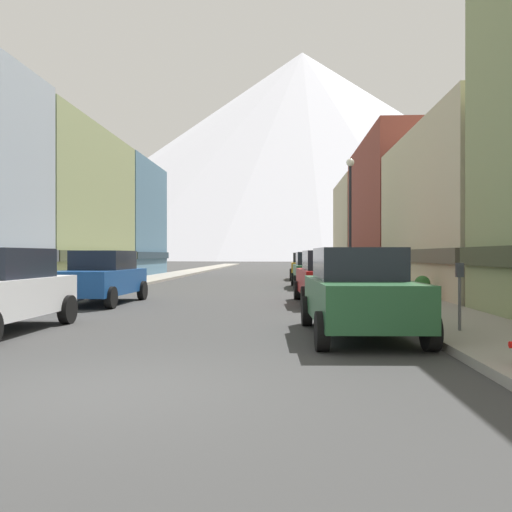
{
  "coord_description": "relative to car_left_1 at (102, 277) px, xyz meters",
  "views": [
    {
      "loc": [
        2.25,
        -6.29,
        1.64
      ],
      "look_at": [
        0.08,
        38.76,
        1.54
      ],
      "focal_mm": 37.74,
      "sensor_mm": 36.0,
      "label": 1
    }
  ],
  "objects": [
    {
      "name": "ground_plane",
      "position": [
        3.8,
        -11.5,
        -0.9
      ],
      "size": [
        400.0,
        400.0,
        0.0
      ],
      "primitive_type": "plane",
      "color": "#383838"
    },
    {
      "name": "sidewalk_left",
      "position": [
        -2.45,
        23.5,
        -0.82
      ],
      "size": [
        2.5,
        100.0,
        0.15
      ],
      "primitive_type": "cube",
      "color": "gray",
      "rests_on": "ground"
    },
    {
      "name": "sidewalk_right",
      "position": [
        10.05,
        23.5,
        -0.82
      ],
      "size": [
        2.5,
        100.0,
        0.15
      ],
      "primitive_type": "cube",
      "color": "gray",
      "rests_on": "ground"
    },
    {
      "name": "storefront_left_2",
      "position": [
        -7.11,
        11.26,
        3.26
      ],
      "size": [
        7.13,
        12.4,
        8.63
      ],
      "color": "#8C9966",
      "rests_on": "ground"
    },
    {
      "name": "storefront_left_3",
      "position": [
        -7.27,
        22.52,
        3.28
      ],
      "size": [
        7.44,
        9.72,
        8.67
      ],
      "color": "slate",
      "rests_on": "ground"
    },
    {
      "name": "storefront_right_1",
      "position": [
        15.43,
        4.58,
        2.36
      ],
      "size": [
        8.57,
        12.57,
        6.78
      ],
      "color": "beige",
      "rests_on": "ground"
    },
    {
      "name": "storefront_right_2",
      "position": [
        14.78,
        18.2,
        3.49
      ],
      "size": [
        7.26,
        13.92,
        9.11
      ],
      "color": "brown",
      "rests_on": "ground"
    },
    {
      "name": "storefront_right_3",
      "position": [
        15.58,
        31.64,
        3.13
      ],
      "size": [
        8.86,
        11.9,
        8.36
      ],
      "color": "beige",
      "rests_on": "ground"
    },
    {
      "name": "car_left_1",
      "position": [
        0.0,
        0.0,
        0.0
      ],
      "size": [
        2.18,
        4.45,
        1.78
      ],
      "color": "#19478C",
      "rests_on": "ground"
    },
    {
      "name": "car_right_0",
      "position": [
        7.6,
        -6.88,
        0.0
      ],
      "size": [
        2.19,
        4.46,
        1.78
      ],
      "color": "#265933",
      "rests_on": "ground"
    },
    {
      "name": "car_right_1",
      "position": [
        7.6,
        0.26,
        0.0
      ],
      "size": [
        2.22,
        4.47,
        1.78
      ],
      "color": "#9E1111",
      "rests_on": "ground"
    },
    {
      "name": "car_right_2",
      "position": [
        7.6,
        9.11,
        0.0
      ],
      "size": [
        2.13,
        4.43,
        1.78
      ],
      "color": "#265933",
      "rests_on": "ground"
    },
    {
      "name": "car_right_3",
      "position": [
        7.6,
        18.04,
        0.0
      ],
      "size": [
        2.12,
        4.43,
        1.78
      ],
      "color": "#B28419",
      "rests_on": "ground"
    },
    {
      "name": "parking_meter_near",
      "position": [
        9.55,
        -7.04,
        0.11
      ],
      "size": [
        0.14,
        0.1,
        1.33
      ],
      "color": "#595960",
      "rests_on": "sidewalk_right"
    },
    {
      "name": "potted_plant_0",
      "position": [
        10.8,
        0.62,
        -0.37
      ],
      "size": [
        0.56,
        0.56,
        0.78
      ],
      "color": "brown",
      "rests_on": "sidewalk_right"
    },
    {
      "name": "potted_plant_1",
      "position": [
        10.8,
        6.51,
        -0.32
      ],
      "size": [
        0.52,
        0.52,
        0.86
      ],
      "color": "gray",
      "rests_on": "sidewalk_right"
    },
    {
      "name": "pedestrian_0",
      "position": [
        10.05,
        15.74,
        0.03
      ],
      "size": [
        0.36,
        0.36,
        1.69
      ],
      "color": "navy",
      "rests_on": "sidewalk_right"
    },
    {
      "name": "streetlamp_right",
      "position": [
        9.15,
        6.74,
        3.09
      ],
      "size": [
        0.36,
        0.36,
        5.86
      ],
      "color": "black",
      "rests_on": "sidewalk_right"
    },
    {
      "name": "mountain_backdrop",
      "position": [
        16.1,
        248.5,
        49.95
      ],
      "size": [
        271.91,
        271.91,
        101.7
      ],
      "primitive_type": "cone",
      "color": "silver",
      "rests_on": "ground"
    }
  ]
}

